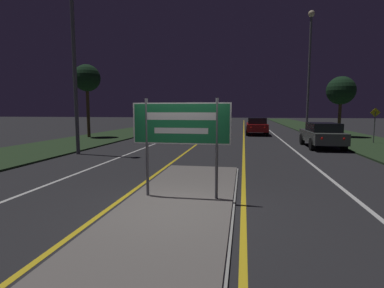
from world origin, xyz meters
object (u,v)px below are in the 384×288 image
(highway_sign, at_px, (181,127))
(car_receding_1, at_px, (257,126))
(streetlight_right_near, at_px, (310,59))
(car_approaching_0, at_px, (188,130))
(streetlight_left_near, at_px, (73,25))
(car_approaching_1, at_px, (212,122))
(warning_sign, at_px, (375,122))
(car_receding_0, at_px, (322,134))

(highway_sign, distance_m, car_receding_1, 20.45)
(streetlight_right_near, height_order, car_approaching_0, streetlight_right_near)
(highway_sign, bearing_deg, car_approaching_0, 99.81)
(streetlight_left_near, bearing_deg, highway_sign, -45.20)
(streetlight_right_near, distance_m, car_approaching_0, 11.65)
(highway_sign, xyz_separation_m, car_approaching_1, (-2.43, 29.86, -1.01))
(warning_sign, bearing_deg, car_receding_0, -145.75)
(car_receding_0, distance_m, car_approaching_0, 8.79)
(highway_sign, distance_m, car_approaching_0, 14.36)
(highway_sign, xyz_separation_m, streetlight_left_near, (-6.65, 6.70, 4.41))
(car_approaching_1, bearing_deg, car_receding_0, -65.56)
(highway_sign, bearing_deg, car_approaching_1, 94.66)
(car_receding_1, bearing_deg, streetlight_right_near, -17.63)
(car_approaching_1, height_order, warning_sign, warning_sign)
(streetlight_right_near, relative_size, car_approaching_0, 2.36)
(car_approaching_0, height_order, car_approaching_1, car_approaching_1)
(car_receding_0, distance_m, car_receding_1, 9.43)
(car_approaching_1, bearing_deg, warning_sign, -52.50)
(streetlight_left_near, height_order, car_approaching_1, streetlight_left_near)
(streetlight_left_near, xyz_separation_m, warning_sign, (16.38, 7.32, -4.75))
(car_approaching_0, bearing_deg, car_receding_0, -17.68)
(car_receding_0, height_order, car_approaching_0, car_receding_0)
(streetlight_right_near, bearing_deg, car_approaching_1, 129.63)
(car_receding_1, relative_size, warning_sign, 2.05)
(streetlight_left_near, height_order, streetlight_right_near, streetlight_left_near)
(car_receding_0, relative_size, warning_sign, 2.03)
(streetlight_left_near, height_order, warning_sign, streetlight_left_near)
(car_receding_1, bearing_deg, car_approaching_0, -129.33)
(streetlight_right_near, relative_size, warning_sign, 4.45)
(car_approaching_1, bearing_deg, car_receding_1, -62.38)
(warning_sign, bearing_deg, car_approaching_1, 127.50)
(highway_sign, height_order, car_receding_1, highway_sign)
(streetlight_right_near, height_order, car_receding_0, streetlight_right_near)
(streetlight_left_near, distance_m, streetlight_right_near, 18.05)
(highway_sign, distance_m, warning_sign, 17.07)
(car_approaching_0, bearing_deg, car_approaching_1, 89.97)
(streetlight_left_near, bearing_deg, streetlight_right_near, 42.93)
(highway_sign, relative_size, streetlight_left_near, 0.23)
(streetlight_right_near, bearing_deg, streetlight_left_near, -137.07)
(car_approaching_0, relative_size, warning_sign, 1.89)
(warning_sign, bearing_deg, car_receding_1, 138.83)
(streetlight_left_near, distance_m, car_receding_0, 14.51)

